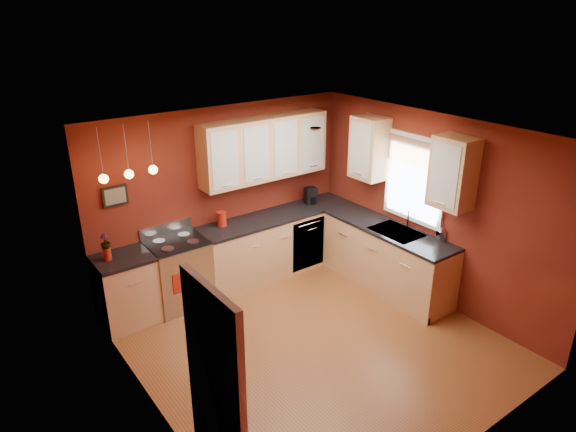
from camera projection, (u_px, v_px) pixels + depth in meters
floor at (314, 342)px, 6.33m from camera, size 4.20×4.20×0.00m
ceiling at (319, 135)px, 5.33m from camera, size 4.00×4.20×0.02m
wall_back at (224, 196)px, 7.39m from camera, size 4.00×0.02×2.60m
wall_front at (476, 337)px, 4.27m from camera, size 4.00×0.02×2.60m
wall_left at (149, 304)px, 4.73m from camera, size 0.02×4.20×2.60m
wall_right at (431, 209)px, 6.92m from camera, size 0.02×4.20×2.60m
base_cabinets_back_left at (127, 291)px, 6.59m from camera, size 0.70×0.60×0.90m
base_cabinets_back_right at (278, 244)px, 7.89m from camera, size 2.54×0.60×0.90m
base_cabinets_right at (386, 259)px, 7.42m from camera, size 0.60×2.10×0.90m
counter_back_left at (122, 258)px, 6.41m from camera, size 0.70×0.62×0.04m
counter_back_right at (277, 215)px, 7.71m from camera, size 2.54×0.62×0.04m
counter_right at (389, 229)px, 7.24m from camera, size 0.62×2.10×0.04m
gas_range at (179, 273)px, 6.98m from camera, size 0.76×0.64×1.11m
dishwasher_front at (308, 244)px, 7.88m from camera, size 0.60×0.02×0.80m
sink at (397, 233)px, 7.13m from camera, size 0.50×0.70×0.33m
window at (415, 177)px, 6.99m from camera, size 0.06×1.02×1.22m
door_left_wall at (217, 401)px, 3.96m from camera, size 0.12×0.82×2.05m
upper_cabinets_back at (264, 148)px, 7.34m from camera, size 2.00×0.35×0.90m
upper_cabinets_right at (408, 159)px, 6.82m from camera, size 0.35×1.95×0.90m
wall_picture at (115, 196)px, 6.39m from camera, size 0.32×0.03×0.26m
pendant_lights at (129, 173)px, 6.07m from camera, size 0.71×0.11×0.66m
red_canister at (222, 219)px, 7.26m from camera, size 0.14×0.14×0.21m
red_vase at (107, 254)px, 6.31m from camera, size 0.10×0.10×0.16m
flowers at (105, 242)px, 6.24m from camera, size 0.14×0.14×0.21m
coffee_maker at (311, 196)px, 8.09m from camera, size 0.21×0.21×0.26m
soap_pump at (441, 233)px, 6.81m from camera, size 0.12×0.12×0.21m
dish_towel at (180, 283)px, 6.65m from camera, size 0.21×0.01×0.28m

